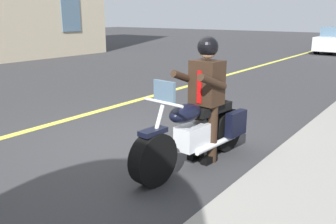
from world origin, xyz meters
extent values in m
plane|color=#333335|center=(0.00, 0.00, 0.00)|extent=(80.00, 80.00, 0.00)
cube|color=#E5DB4C|center=(0.00, -2.00, 0.01)|extent=(60.00, 0.16, 0.01)
cylinder|color=black|center=(0.82, 1.09, 0.33)|extent=(0.68, 0.26, 0.66)
cylinder|color=black|center=(-0.73, 1.23, 0.33)|extent=(0.68, 0.26, 0.66)
cube|color=silver|center=(0.02, 1.17, 0.42)|extent=(0.58, 0.33, 0.32)
ellipsoid|color=black|center=(0.22, 1.15, 0.78)|extent=(0.58, 0.33, 0.24)
cube|color=black|center=(-0.33, 1.20, 0.74)|extent=(0.72, 0.34, 0.12)
cube|color=black|center=(-0.66, 1.45, 0.48)|extent=(0.41, 0.16, 0.36)
cube|color=black|center=(-0.70, 1.01, 0.48)|extent=(0.41, 0.16, 0.36)
cylinder|color=silver|center=(0.80, 1.10, 0.60)|extent=(0.35, 0.08, 0.76)
cylinder|color=silver|center=(0.64, 1.11, 1.00)|extent=(0.09, 0.60, 0.04)
cube|color=black|center=(0.82, 1.09, 0.68)|extent=(0.37, 0.19, 0.06)
cylinder|color=silver|center=(-0.26, 1.35, 0.26)|extent=(0.90, 0.16, 0.08)
cube|color=slate|center=(0.62, 1.11, 1.12)|extent=(0.07, 0.32, 0.28)
cylinder|color=black|center=(-0.22, 1.31, 0.42)|extent=(0.14, 0.14, 0.84)
cube|color=black|center=(-0.16, 1.30, 0.05)|extent=(0.27, 0.13, 0.10)
cylinder|color=black|center=(-0.24, 1.07, 0.42)|extent=(0.14, 0.14, 0.84)
cube|color=black|center=(-0.18, 1.06, 0.05)|extent=(0.27, 0.13, 0.10)
cube|color=black|center=(-0.23, 1.19, 1.12)|extent=(0.35, 0.43, 0.60)
cube|color=red|center=(-0.07, 1.17, 1.08)|extent=(0.03, 0.07, 0.44)
cylinder|color=black|center=(-0.03, 1.39, 1.18)|extent=(0.56, 0.15, 0.28)
cylinder|color=black|center=(-0.07, 0.95, 1.18)|extent=(0.56, 0.15, 0.28)
sphere|color=tan|center=(-0.23, 1.19, 1.55)|extent=(0.22, 0.22, 0.22)
sphere|color=black|center=(-0.23, 1.19, 1.60)|extent=(0.28, 0.28, 0.28)
cylinder|color=black|center=(-18.90, -1.47, 0.32)|extent=(0.64, 0.22, 0.64)
cylinder|color=black|center=(-16.00, -1.47, 0.32)|extent=(0.64, 0.22, 0.64)
cylinder|color=black|center=(-23.14, -2.11, 0.32)|extent=(0.64, 0.22, 0.64)
cube|color=slate|center=(-7.56, -10.97, 2.00)|extent=(1.10, 0.06, 1.60)
camera|label=1|loc=(3.86, 3.61, 2.01)|focal=37.72mm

